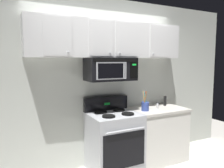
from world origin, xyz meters
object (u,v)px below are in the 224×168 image
(utensil_crock_blue, at_px, (145,105))
(pepper_mill, at_px, (165,101))
(over_range_microwave, at_px, (111,69))
(salt_shaker, at_px, (157,106))
(stove_range, at_px, (114,141))

(utensil_crock_blue, bearing_deg, pepper_mill, 17.48)
(over_range_microwave, bearing_deg, salt_shaker, -10.35)
(over_range_microwave, xyz_separation_m, pepper_mill, (1.10, 0.01, -0.59))
(utensil_crock_blue, xyz_separation_m, salt_shaker, (0.26, 0.02, -0.04))
(stove_range, xyz_separation_m, utensil_crock_blue, (0.54, -0.05, 0.52))
(over_range_microwave, bearing_deg, stove_range, -89.86)
(utensil_crock_blue, relative_size, salt_shaker, 3.52)
(over_range_microwave, distance_m, pepper_mill, 1.25)
(stove_range, bearing_deg, utensil_crock_blue, -5.16)
(over_range_microwave, relative_size, utensil_crock_blue, 2.29)
(salt_shaker, height_order, pepper_mill, pepper_mill)
(stove_range, distance_m, salt_shaker, 0.94)
(stove_range, relative_size, utensil_crock_blue, 3.37)
(over_range_microwave, relative_size, salt_shaker, 8.04)
(pepper_mill, bearing_deg, over_range_microwave, -179.47)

